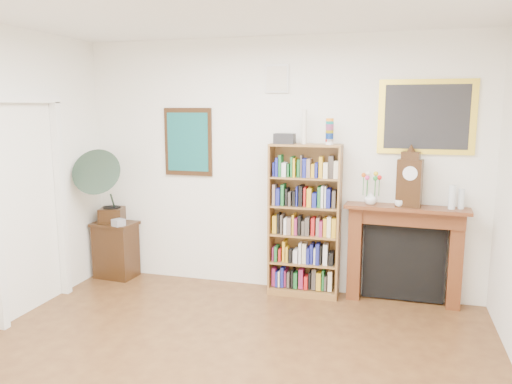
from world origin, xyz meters
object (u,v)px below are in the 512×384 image
(mantel_clock, at_px, (410,180))
(teacup, at_px, (399,203))
(fireplace, at_px, (404,246))
(bottle_right, at_px, (461,199))
(side_cabinet, at_px, (116,250))
(bottle_left, at_px, (452,197))
(bookshelf, at_px, (305,212))
(gramophone, at_px, (103,182))
(flower_vase, at_px, (371,198))
(cd_stack, at_px, (118,223))

(mantel_clock, xyz_separation_m, teacup, (-0.09, -0.02, -0.23))
(fireplace, bearing_deg, bottle_right, -1.44)
(fireplace, distance_m, mantel_clock, 0.71)
(side_cabinet, relative_size, bottle_left, 2.83)
(bookshelf, relative_size, gramophone, 2.14)
(fireplace, xyz_separation_m, gramophone, (-3.41, -0.22, 0.57))
(bookshelf, relative_size, side_cabinet, 2.82)
(teacup, height_order, bottle_left, bottle_left)
(bookshelf, height_order, flower_vase, bookshelf)
(bottle_right, bearing_deg, fireplace, 175.41)
(bottle_left, bearing_deg, fireplace, 170.12)
(bookshelf, height_order, bottle_left, bookshelf)
(fireplace, relative_size, flower_vase, 8.93)
(side_cabinet, distance_m, fireplace, 3.37)
(mantel_clock, distance_m, bottle_left, 0.44)
(side_cabinet, relative_size, mantel_clock, 1.21)
(side_cabinet, distance_m, gramophone, 0.85)
(cd_stack, height_order, flower_vase, flower_vase)
(bookshelf, height_order, cd_stack, bookshelf)
(cd_stack, height_order, teacup, teacup)
(side_cabinet, bearing_deg, bookshelf, 5.16)
(flower_vase, relative_size, bottle_right, 0.70)
(fireplace, height_order, teacup, teacup)
(bookshelf, xyz_separation_m, fireplace, (1.05, 0.06, -0.32))
(cd_stack, distance_m, teacup, 3.16)
(bottle_left, bearing_deg, teacup, -178.00)
(bottle_right, bearing_deg, cd_stack, -176.76)
(fireplace, distance_m, cd_stack, 3.22)
(cd_stack, relative_size, bottle_left, 0.50)
(gramophone, height_order, bottle_left, gramophone)
(gramophone, bearing_deg, flower_vase, -12.54)
(gramophone, bearing_deg, bottle_right, -13.06)
(flower_vase, relative_size, teacup, 1.55)
(gramophone, relative_size, bottle_left, 3.73)
(fireplace, relative_size, mantel_clock, 2.24)
(fireplace, bearing_deg, cd_stack, -172.36)
(mantel_clock, distance_m, teacup, 0.25)
(cd_stack, distance_m, flower_vase, 2.88)
(fireplace, bearing_deg, mantel_clock, -75.00)
(bookshelf, xyz_separation_m, flower_vase, (0.69, 0.01, 0.19))
(bookshelf, distance_m, gramophone, 2.37)
(bottle_right, bearing_deg, flower_vase, -179.27)
(bottle_right, bearing_deg, bottle_left, -159.99)
(bookshelf, relative_size, mantel_clock, 3.42)
(bookshelf, height_order, side_cabinet, bookshelf)
(flower_vase, height_order, bottle_left, bottle_left)
(side_cabinet, xyz_separation_m, flower_vase, (2.99, 0.06, 0.78))
(cd_stack, bearing_deg, side_cabinet, 134.19)
(bookshelf, relative_size, teacup, 21.13)
(gramophone, bearing_deg, teacup, -13.47)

